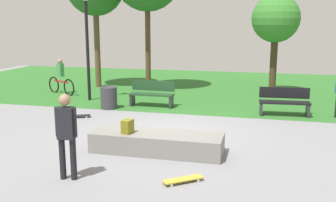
{
  "coord_description": "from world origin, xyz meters",
  "views": [
    {
      "loc": [
        2.51,
        -9.7,
        3.01
      ],
      "look_at": [
        0.18,
        -0.32,
        1.01
      ],
      "focal_mm": 41.08,
      "sensor_mm": 36.0,
      "label": 1
    }
  ],
  "objects": [
    {
      "name": "ground_plane",
      "position": [
        0.0,
        0.0,
        0.0
      ],
      "size": [
        28.0,
        28.0,
        0.0
      ],
      "primitive_type": "plane",
      "color": "gray"
    },
    {
      "name": "park_bench_far_left",
      "position": [
        3.24,
        3.1,
        0.48
      ],
      "size": [
        1.63,
        0.58,
        0.91
      ],
      "color": "black",
      "rests_on": "ground_plane"
    },
    {
      "name": "backpack_on_ledge",
      "position": [
        -0.48,
        -1.56,
        0.63
      ],
      "size": [
        0.25,
        0.31,
        0.32
      ],
      "primitive_type": "cube",
      "rotation": [
        0.0,
        0.0,
        4.52
      ],
      "color": "olive",
      "rests_on": "concrete_ledge"
    },
    {
      "name": "skater_performing_trick",
      "position": [
        -1.07,
        -3.33,
        0.99
      ],
      "size": [
        0.43,
        0.23,
        1.69
      ],
      "color": "black",
      "rests_on": "ground_plane"
    },
    {
      "name": "tree_tall_oak",
      "position": [
        2.92,
        7.01,
        3.1
      ],
      "size": [
        1.97,
        1.97,
        4.14
      ],
      "color": "#42301E",
      "rests_on": "grass_lawn"
    },
    {
      "name": "cyclist_on_bicycle",
      "position": [
        -5.8,
        4.86,
        0.63
      ],
      "size": [
        1.65,
        0.87,
        1.52
      ],
      "color": "black",
      "rests_on": "ground_plane"
    },
    {
      "name": "lamp_post",
      "position": [
        -4.05,
        3.9,
        2.47
      ],
      "size": [
        0.28,
        0.28,
        4.05
      ],
      "color": "black",
      "rests_on": "ground_plane"
    },
    {
      "name": "park_bench_far_right",
      "position": [
        -1.35,
        3.41,
        0.48
      ],
      "size": [
        1.61,
        0.5,
        0.91
      ],
      "color": "#1E4223",
      "rests_on": "ground_plane"
    },
    {
      "name": "skateboard_by_ledge",
      "position": [
        1.13,
        -2.97,
        0.06
      ],
      "size": [
        0.76,
        0.65,
        0.08
      ],
      "color": "gold",
      "rests_on": "ground_plane"
    },
    {
      "name": "skateboard_spare",
      "position": [
        -3.18,
        1.19,
        0.06
      ],
      "size": [
        0.81,
        0.5,
        0.08
      ],
      "color": "black",
      "rests_on": "ground_plane"
    },
    {
      "name": "concrete_ledge",
      "position": [
        0.18,
        -1.39,
        0.23
      ],
      "size": [
        3.08,
        0.95,
        0.47
      ],
      "primitive_type": "cube",
      "color": "gray",
      "rests_on": "ground_plane"
    },
    {
      "name": "grass_lawn",
      "position": [
        0.0,
        8.22,
        0.0
      ],
      "size": [
        26.6,
        11.55,
        0.01
      ],
      "primitive_type": "cube",
      "color": "#2D6B28",
      "rests_on": "ground_plane"
    },
    {
      "name": "trash_bin",
      "position": [
        -2.73,
        2.69,
        0.38
      ],
      "size": [
        0.58,
        0.58,
        0.77
      ],
      "primitive_type": "cylinder",
      "color": "#333338",
      "rests_on": "ground_plane"
    }
  ]
}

